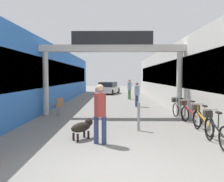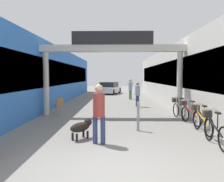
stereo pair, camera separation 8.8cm
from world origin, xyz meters
name	(u,v)px [view 1 (the left image)]	position (x,y,z in m)	size (l,w,h in m)	color
ground_plane	(109,173)	(0.00, 0.00, 0.00)	(80.00, 80.00, 0.00)	gray
storefront_left	(41,76)	(-5.09, 11.00, 1.96)	(3.00, 26.00, 3.92)	blue
storefront_right	(186,76)	(5.09, 11.00, 1.96)	(3.00, 26.00, 3.92)	beige
arcade_sign_gateway	(112,57)	(0.00, 6.57, 2.93)	(7.40, 0.47, 4.15)	beige
pedestrian_with_dog	(100,110)	(-0.30, 1.90, 0.99)	(0.41, 0.41, 1.73)	navy
pedestrian_carrying_crate	(137,93)	(1.56, 9.69, 0.90)	(0.41, 0.41, 1.59)	navy
pedestrian_elderly_walking	(130,88)	(1.40, 14.27, 0.99)	(0.44, 0.44, 1.73)	#4C7F47
dog_on_leash	(83,127)	(-0.88, 2.39, 0.39)	(0.75, 0.82, 0.61)	black
bicycle_black_nearest	(215,129)	(3.00, 1.91, 0.44)	(0.46, 1.69, 0.98)	black
bicycle_orange_second	(202,120)	(3.17, 3.30, 0.44)	(0.46, 1.69, 0.98)	black
bicycle_red_third	(189,113)	(3.22, 4.67, 0.44)	(0.47, 1.68, 0.98)	black
bicycle_silver_farthest	(179,109)	(3.14, 5.83, 0.44)	(0.46, 1.68, 0.98)	black
bollard_post_metal	(139,116)	(0.98, 3.46, 0.54)	(0.10, 0.10, 1.05)	gray
cafe_chair_wood_nearer	(59,105)	(-2.70, 6.55, 0.54)	(0.56, 0.56, 0.89)	gray
parked_car_white	(108,88)	(-0.57, 20.24, 0.64)	(2.70, 4.31, 1.33)	silver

